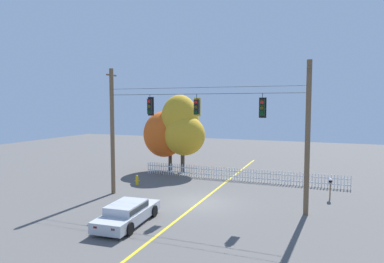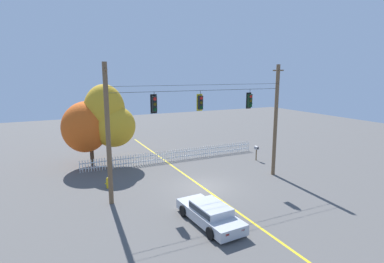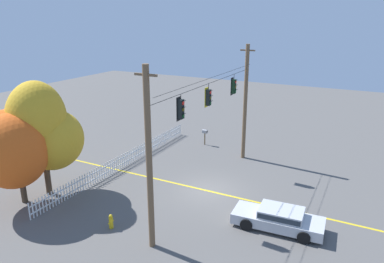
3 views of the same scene
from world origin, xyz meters
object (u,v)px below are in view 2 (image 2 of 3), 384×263
at_px(traffic_signal_eastbound_side, 250,101).
at_px(autumn_maple_mid, 110,119).
at_px(traffic_signal_northbound_secondary, 200,102).
at_px(roadside_mailbox, 256,149).
at_px(parked_car, 210,213).
at_px(autumn_maple_near_fence, 87,124).
at_px(traffic_signal_southbound_primary, 154,104).
at_px(fire_hydrant, 108,183).

xyz_separation_m(traffic_signal_eastbound_side, autumn_maple_mid, (-8.61, 8.43, -1.96)).
bearing_deg(traffic_signal_northbound_secondary, roadside_mailbox, 26.28).
bearing_deg(traffic_signal_eastbound_side, parked_car, -140.36).
height_order(traffic_signal_eastbound_side, autumn_maple_near_fence, traffic_signal_eastbound_side).
xyz_separation_m(traffic_signal_northbound_secondary, roadside_mailbox, (7.97, 3.93, -4.98)).
bearing_deg(autumn_maple_mid, roadside_mailbox, -19.80).
relative_size(traffic_signal_southbound_primary, traffic_signal_northbound_secondary, 1.00).
bearing_deg(roadside_mailbox, parked_car, -137.98).
xyz_separation_m(autumn_maple_near_fence, parked_car, (4.40, -14.12, -3.08)).
xyz_separation_m(traffic_signal_southbound_primary, parked_car, (1.31, -5.03, -5.53)).
relative_size(traffic_signal_eastbound_side, fire_hydrant, 1.81).
relative_size(autumn_maple_near_fence, fire_hydrant, 7.15).
distance_m(autumn_maple_mid, parked_car, 14.14).
bearing_deg(traffic_signal_southbound_primary, fire_hydrant, 134.26).
xyz_separation_m(autumn_maple_near_fence, fire_hydrant, (0.41, -6.35, -3.29)).
distance_m(fire_hydrant, roadside_mailbox, 14.00).
bearing_deg(parked_car, traffic_signal_southbound_primary, 104.63).
distance_m(traffic_signal_southbound_primary, fire_hydrant, 6.90).
xyz_separation_m(traffic_signal_southbound_primary, autumn_maple_near_fence, (-3.08, 9.09, -2.45)).
bearing_deg(traffic_signal_southbound_primary, roadside_mailbox, 19.26).
height_order(autumn_maple_near_fence, autumn_maple_mid, autumn_maple_mid).
distance_m(traffic_signal_northbound_secondary, autumn_maple_mid, 9.77).
height_order(traffic_signal_eastbound_side, parked_car, traffic_signal_eastbound_side).
height_order(traffic_signal_eastbound_side, fire_hydrant, traffic_signal_eastbound_side).
height_order(autumn_maple_near_fence, roadside_mailbox, autumn_maple_near_fence).
bearing_deg(fire_hydrant, parked_car, -62.85).
bearing_deg(autumn_maple_near_fence, traffic_signal_northbound_secondary, -54.97).
bearing_deg(traffic_signal_southbound_primary, traffic_signal_eastbound_side, -0.00).
xyz_separation_m(fire_hydrant, roadside_mailbox, (13.93, 1.19, 0.72)).
bearing_deg(parked_car, fire_hydrant, 117.15).
height_order(traffic_signal_northbound_secondary, autumn_maple_near_fence, traffic_signal_northbound_secondary).
bearing_deg(fire_hydrant, traffic_signal_southbound_primary, -45.74).
distance_m(autumn_maple_mid, roadside_mailbox, 13.61).
xyz_separation_m(traffic_signal_southbound_primary, traffic_signal_eastbound_side, (7.38, -0.00, -0.07)).
bearing_deg(traffic_signal_southbound_primary, parked_car, -75.37).
relative_size(traffic_signal_northbound_secondary, traffic_signal_eastbound_side, 0.97).
xyz_separation_m(autumn_maple_mid, fire_hydrant, (-1.45, -5.69, -3.72)).
xyz_separation_m(traffic_signal_eastbound_side, fire_hydrant, (-10.06, 2.74, -5.68)).
relative_size(traffic_signal_northbound_secondary, autumn_maple_mid, 0.20).
relative_size(traffic_signal_southbound_primary, autumn_maple_mid, 0.19).
distance_m(parked_car, fire_hydrant, 8.74).
distance_m(traffic_signal_northbound_secondary, roadside_mailbox, 10.19).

